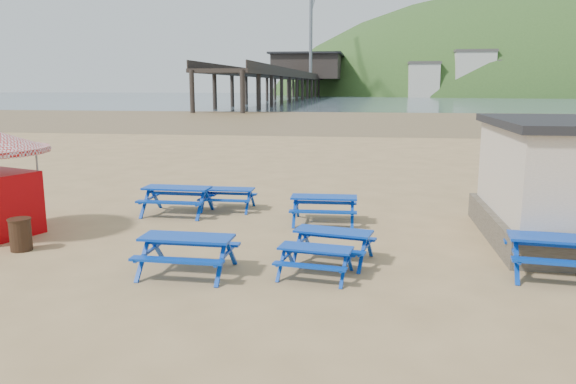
# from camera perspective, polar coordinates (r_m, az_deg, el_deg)

# --- Properties ---
(ground) EXTENTS (400.00, 400.00, 0.00)m
(ground) POSITION_cam_1_polar(r_m,az_deg,el_deg) (14.99, -6.30, -4.68)
(ground) COLOR tan
(ground) RESTS_ON ground
(wet_sand) EXTENTS (400.00, 400.00, 0.00)m
(wet_sand) POSITION_cam_1_polar(r_m,az_deg,el_deg) (69.19, 5.23, 7.48)
(wet_sand) COLOR brown
(wet_sand) RESTS_ON ground
(sea) EXTENTS (400.00, 400.00, 0.00)m
(sea) POSITION_cam_1_polar(r_m,az_deg,el_deg) (184.05, 7.20, 9.50)
(sea) COLOR #435460
(sea) RESTS_ON ground
(picnic_table_blue_a) EXTENTS (2.10, 1.71, 0.86)m
(picnic_table_blue_a) POSITION_cam_1_polar(r_m,az_deg,el_deg) (17.87, -11.18, -0.86)
(picnic_table_blue_a) COLOR #0325A5
(picnic_table_blue_a) RESTS_ON ground
(picnic_table_blue_b) EXTENTS (1.68, 1.35, 0.70)m
(picnic_table_blue_b) POSITION_cam_1_polar(r_m,az_deg,el_deg) (18.29, -6.11, -0.71)
(picnic_table_blue_b) COLOR #0325A5
(picnic_table_blue_b) RESTS_ON ground
(picnic_table_blue_c) EXTENTS (1.96, 1.60, 0.80)m
(picnic_table_blue_c) POSITION_cam_1_polar(r_m,az_deg,el_deg) (16.45, 3.67, -1.80)
(picnic_table_blue_c) COLOR #0325A5
(picnic_table_blue_c) RESTS_ON ground
(picnic_table_blue_d) EXTENTS (1.99, 1.62, 0.82)m
(picnic_table_blue_d) POSITION_cam_1_polar(r_m,az_deg,el_deg) (12.28, -10.17, -6.29)
(picnic_table_blue_d) COLOR #0325A5
(picnic_table_blue_d) RESTS_ON ground
(picnic_table_blue_e) EXTENTS (1.70, 1.45, 0.64)m
(picnic_table_blue_e) POSITION_cam_1_polar(r_m,az_deg,el_deg) (11.93, 2.81, -7.08)
(picnic_table_blue_e) COLOR #0325A5
(picnic_table_blue_e) RESTS_ON ground
(picnic_table_blue_f) EXTENTS (2.23, 1.88, 0.86)m
(picnic_table_blue_f) POSITION_cam_1_polar(r_m,az_deg,el_deg) (13.17, 25.84, -5.96)
(picnic_table_blue_f) COLOR #0325A5
(picnic_table_blue_f) RESTS_ON ground
(litter_bin) EXTENTS (0.55, 0.55, 0.80)m
(litter_bin) POSITION_cam_1_polar(r_m,az_deg,el_deg) (15.19, -25.53, -3.89)
(litter_bin) COLOR #332112
(litter_bin) RESTS_ON ground
(pier) EXTENTS (24.00, 220.00, 39.29)m
(pier) POSITION_cam_1_polar(r_m,az_deg,el_deg) (193.43, 1.85, 11.26)
(pier) COLOR black
(pier) RESTS_ON ground
(picnic_table_blue_g) EXTENTS (1.99, 1.73, 0.73)m
(picnic_table_blue_g) POSITION_cam_1_polar(r_m,az_deg,el_deg) (12.95, 4.61, -5.46)
(picnic_table_blue_g) COLOR #0325A5
(picnic_table_blue_g) RESTS_ON ground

